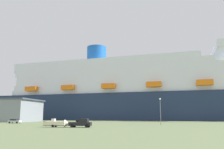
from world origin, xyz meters
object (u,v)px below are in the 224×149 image
at_px(pickup_truck, 81,123).
at_px(street_lamp, 160,107).
at_px(parked_car_silver_sedan, 15,121).
at_px(small_boat_on_trailer, 58,123).
at_px(parked_car_black_coupe, 82,120).
at_px(cruise_ship, 137,95).

height_order(pickup_truck, street_lamp, street_lamp).
distance_m(pickup_truck, street_lamp, 27.79).
bearing_deg(parked_car_silver_sedan, street_lamp, -5.12).
bearing_deg(small_boat_on_trailer, parked_car_silver_sedan, 139.38).
relative_size(parked_car_black_coupe, parked_car_silver_sedan, 1.01).
relative_size(small_boat_on_trailer, parked_car_black_coupe, 1.61).
bearing_deg(parked_car_black_coupe, cruise_ship, 70.40).
bearing_deg(parked_car_silver_sedan, small_boat_on_trailer, -40.62).
bearing_deg(street_lamp, cruise_ship, 100.01).
height_order(small_boat_on_trailer, parked_car_black_coupe, small_boat_on_trailer).
relative_size(small_boat_on_trailer, street_lamp, 0.91).
distance_m(cruise_ship, street_lamp, 72.96).
bearing_deg(pickup_truck, small_boat_on_trailer, -178.92).
distance_m(parked_car_black_coupe, parked_car_silver_sedan, 25.61).
relative_size(street_lamp, parked_car_silver_sedan, 1.77).
relative_size(cruise_ship, street_lamp, 26.85).
xyz_separation_m(street_lamp, parked_car_black_coupe, (-31.62, 17.67, -4.60)).
distance_m(pickup_truck, small_boat_on_trailer, 6.15).
height_order(small_boat_on_trailer, parked_car_silver_sedan, small_boat_on_trailer).
xyz_separation_m(pickup_truck, parked_car_silver_sedan, (-33.67, 23.50, -0.21)).
bearing_deg(small_boat_on_trailer, pickup_truck, 1.08).
relative_size(cruise_ship, parked_car_silver_sedan, 47.60).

